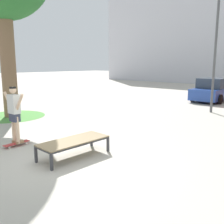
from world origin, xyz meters
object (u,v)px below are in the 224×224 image
Objects in this scene: skate_box at (74,142)px; car_blue at (214,90)px; skateboard at (17,143)px; skater at (14,111)px; light_post at (216,34)px.

car_blue reaches higher than skate_box.
skate_box is 2.38× the size of skateboard.
skater is (-0.00, 0.00, 0.99)m from skateboard.
skate_box reaches higher than skateboard.
skateboard is 0.99m from skater.
skateboard is 13.60m from car_blue.
light_post is at bearing -70.16° from car_blue.
skateboard is 0.19× the size of car_blue.
skater reaches higher than skateboard.
light_post reaches higher than skate_box.
skateboard is at bearing -163.83° from skate_box.
skater reaches higher than skate_box.
skater is 0.29× the size of light_post.
light_post is at bearing 76.63° from skater.
skater is at bearing -163.87° from skate_box.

